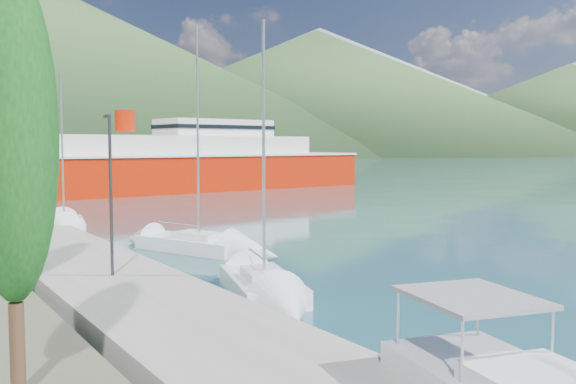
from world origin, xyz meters
TOP-DOWN VIEW (x-y plane):
  - quay at (-9.00, 26.00)m, footprint 5.00×88.00m
  - hills_far at (138.59, 618.73)m, footprint 1480.00×900.00m
  - hills_near at (98.04, 372.50)m, footprint 1010.00×520.00m
  - lamp_posts at (-9.00, 14.10)m, footprint 0.15×49.94m
  - sailboat_near at (-4.69, 7.63)m, footprint 4.53×8.14m
  - sailboat_mid at (-1.30, 18.17)m, footprint 5.56×9.23m
  - sailboat_far at (-6.36, 30.52)m, footprint 4.01×8.11m
  - ferry at (15.50, 62.94)m, footprint 52.52×16.76m

SIDE VIEW (x-z plane):
  - sailboat_near at x=-4.69m, z-range -5.30..5.91m
  - sailboat_mid at x=-1.30m, z-range -6.17..6.79m
  - sailboat_far at x=-6.36m, z-range -5.39..6.03m
  - quay at x=-9.00m, z-range 0.00..0.80m
  - ferry at x=15.50m, z-range -2.01..8.24m
  - lamp_posts at x=-9.00m, z-range 1.05..7.11m
  - hills_near at x=98.04m, z-range -8.32..106.68m
  - hills_far at x=138.59m, z-range -12.61..167.39m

